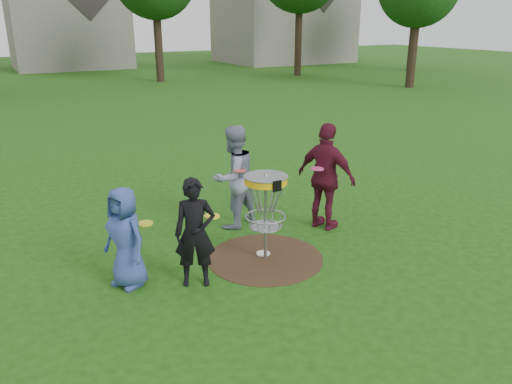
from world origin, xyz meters
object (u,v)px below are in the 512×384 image
player_blue (125,238)px  disc_golf_basket (266,197)px  player_maroon (326,177)px  player_grey (234,177)px  player_black (195,233)px

player_blue → disc_golf_basket: size_ratio=1.04×
player_maroon → disc_golf_basket: size_ratio=1.36×
disc_golf_basket → player_grey: bearing=83.7°
player_grey → player_black: bearing=32.3°
player_black → player_grey: size_ratio=0.85×
player_grey → disc_golf_basket: 1.41m
player_maroon → disc_golf_basket: (-1.52, -0.55, 0.08)m
player_blue → disc_golf_basket: bearing=57.2°
player_grey → player_maroon: bearing=131.2°
player_blue → player_grey: bearing=91.2°
player_blue → player_black: size_ratio=0.93×
player_maroon → disc_golf_basket: player_maroon is taller
player_blue → player_black: (0.84, -0.43, 0.06)m
player_blue → player_grey: 2.52m
player_black → player_maroon: (2.75, 0.77, 0.17)m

